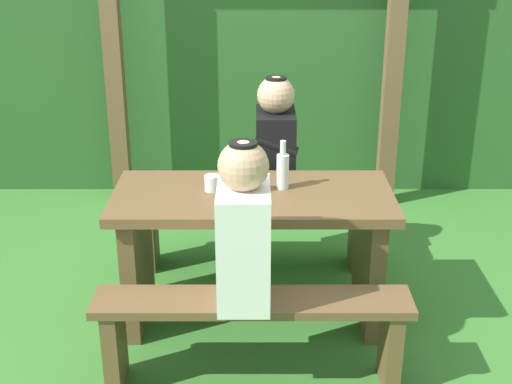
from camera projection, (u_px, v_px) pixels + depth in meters
name	position (u px, v px, depth m)	size (l,w,h in m)	color
ground_plane	(256.00, 316.00, 3.74)	(12.00, 12.00, 0.00)	#38772E
hedge_backdrop	(257.00, 42.00, 5.52)	(6.40, 1.07, 2.08)	#2B5927
pergola_post_left	(118.00, 67.00, 4.81)	(0.12, 0.12, 2.02)	brown
pergola_post_right	(397.00, 67.00, 4.80)	(0.12, 0.12, 2.02)	brown
picnic_table	(256.00, 234.00, 3.56)	(1.40, 0.64, 0.71)	brown
bench_near	(255.00, 323.00, 3.09)	(1.40, 0.24, 0.45)	brown
bench_far	(256.00, 217.00, 4.15)	(1.40, 0.24, 0.45)	brown
person_white_shirt	(247.00, 229.00, 2.92)	(0.25, 0.35, 0.72)	white
person_black_coat	(279.00, 144.00, 3.97)	(0.25, 0.35, 0.72)	black
drinking_glass	(216.00, 183.00, 3.49)	(0.08, 0.08, 0.08)	silver
bottle_left	(248.00, 177.00, 3.43)	(0.06, 0.06, 0.23)	silver
bottle_right	(286.00, 170.00, 3.49)	(0.06, 0.06, 0.25)	silver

